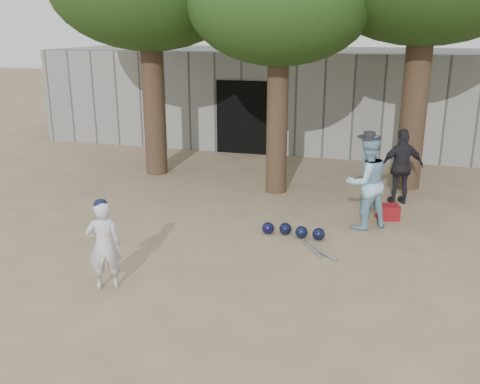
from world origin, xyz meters
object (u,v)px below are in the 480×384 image
(spectator_blue, at_px, (366,182))
(spectator_dark, at_px, (402,167))
(red_bag, at_px, (388,212))
(boy_player, at_px, (104,245))

(spectator_blue, bearing_deg, spectator_dark, -147.40)
(red_bag, bearing_deg, spectator_dark, 78.81)
(spectator_blue, relative_size, spectator_dark, 1.10)
(spectator_blue, xyz_separation_m, spectator_dark, (0.68, 1.73, -0.08))
(boy_player, height_order, spectator_dark, spectator_dark)
(spectator_blue, distance_m, spectator_dark, 1.86)
(boy_player, relative_size, spectator_blue, 0.75)
(boy_player, distance_m, spectator_dark, 6.81)
(spectator_dark, bearing_deg, red_bag, 56.95)
(spectator_blue, height_order, red_bag, spectator_blue)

